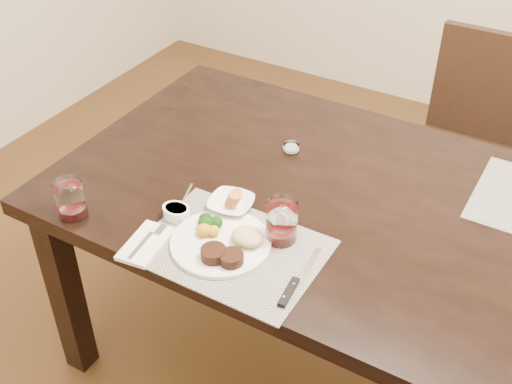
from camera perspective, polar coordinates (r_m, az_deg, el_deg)
The scene contains 11 objects.
dining_table at distance 1.85m, azimuth 12.10°, elevation -4.14°, with size 2.00×1.00×0.75m.
chair_far at distance 2.70m, azimuth 18.63°, elevation 4.73°, with size 0.42×0.42×0.90m.
placemat_near at distance 1.66m, azimuth -2.13°, elevation -5.12°, with size 0.46×0.34×0.00m, color gray.
dinner_plate at distance 1.65m, azimuth -2.85°, elevation -4.49°, with size 0.26×0.26×0.05m.
napkin_fork at distance 1.69m, azimuth -9.77°, elevation -4.54°, with size 0.11×0.17×0.02m.
steak_knife at distance 1.56m, azimuth 3.39°, elevation -8.28°, with size 0.03×0.23×0.01m.
cracker_bowl at distance 1.77m, azimuth -2.23°, elevation -1.05°, with size 0.14×0.14×0.05m.
sauce_ramekin at distance 1.76m, azimuth -7.08°, elevation -1.74°, with size 0.08×0.12×0.06m.
wine_glass_near at distance 1.65m, azimuth 2.27°, elevation -2.78°, with size 0.08×0.08×0.12m.
wine_glass_side at distance 1.81m, azimuth -16.15°, elevation -0.73°, with size 0.08×0.08×0.11m.
salt_cellar at distance 2.02m, azimuth 3.14°, elevation 3.93°, with size 0.05×0.05×0.02m.
Camera 1 is at (0.35, -1.37, 1.87)m, focal length 45.00 mm.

